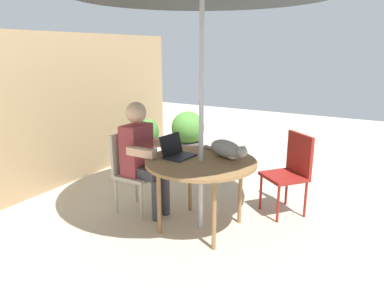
% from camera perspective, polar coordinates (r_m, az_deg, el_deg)
% --- Properties ---
extents(ground_plane, '(14.00, 14.00, 0.00)m').
position_cam_1_polar(ground_plane, '(3.72, 1.37, -13.13)').
color(ground_plane, '#BCAD93').
extents(fence_back, '(4.88, 0.08, 1.95)m').
position_cam_1_polar(fence_back, '(4.78, -22.05, 4.53)').
color(fence_back, tan).
rests_on(fence_back, ground).
extents(patio_table, '(1.08, 1.08, 0.71)m').
position_cam_1_polar(patio_table, '(3.46, 1.44, -3.49)').
color(patio_table, olive).
rests_on(patio_table, ground).
extents(chair_occupied, '(0.40, 0.40, 0.88)m').
position_cam_1_polar(chair_occupied, '(3.97, -9.64, -3.41)').
color(chair_occupied, '#B2A899').
rests_on(chair_occupied, ground).
extents(chair_empty, '(0.56, 0.56, 0.88)m').
position_cam_1_polar(chair_empty, '(4.00, 15.50, -3.63)').
color(chair_empty, maroon).
rests_on(chair_empty, ground).
extents(person_seated, '(0.48, 0.48, 1.22)m').
position_cam_1_polar(person_seated, '(3.83, -7.93, -1.37)').
color(person_seated, maroon).
rests_on(person_seated, ground).
extents(laptop, '(0.32, 0.28, 0.21)m').
position_cam_1_polar(laptop, '(3.56, -2.69, -1.00)').
color(laptop, black).
rests_on(laptop, patio_table).
extents(cat, '(0.37, 0.60, 0.17)m').
position_cam_1_polar(cat, '(3.53, 5.66, -0.87)').
color(cat, gray).
rests_on(cat, patio_table).
extents(potted_plant_near_fence, '(0.51, 0.51, 0.82)m').
position_cam_1_polar(potted_plant_near_fence, '(5.57, -0.66, 1.64)').
color(potted_plant_near_fence, '#595654').
rests_on(potted_plant_near_fence, ground).
extents(potted_plant_by_chair, '(0.34, 0.34, 0.65)m').
position_cam_1_polar(potted_plant_by_chair, '(5.91, -6.92, 1.11)').
color(potted_plant_by_chair, '#595654').
rests_on(potted_plant_by_chair, ground).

